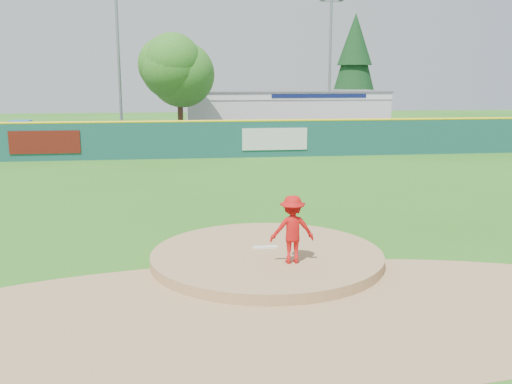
{
  "coord_description": "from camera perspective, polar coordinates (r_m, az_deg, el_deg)",
  "views": [
    {
      "loc": [
        -1.93,
        -12.87,
        4.32
      ],
      "look_at": [
        0.0,
        2.0,
        1.3
      ],
      "focal_mm": 40.0,
      "sensor_mm": 36.0,
      "label": 1
    }
  ],
  "objects": [
    {
      "name": "pool_building_grp",
      "position": [
        45.63,
        2.64,
        8.05
      ],
      "size": [
        15.2,
        8.2,
        3.31
      ],
      "color": "silver",
      "rests_on": "ground"
    },
    {
      "name": "infield_dirt_arc",
      "position": [
        10.94,
        3.45,
        -11.87
      ],
      "size": [
        15.4,
        15.4,
        0.01
      ],
      "primitive_type": "cylinder",
      "color": "#9E774C",
      "rests_on": "ground"
    },
    {
      "name": "pitcher",
      "position": [
        12.69,
        3.64,
        -3.75
      ],
      "size": [
        0.99,
        0.57,
        1.52
      ],
      "primitive_type": "imported",
      "rotation": [
        0.0,
        0.0,
        3.15
      ],
      "color": "red",
      "rests_on": "pitchers_mound"
    },
    {
      "name": "light_pole_left",
      "position": [
        40.11,
        -13.61,
        13.56
      ],
      "size": [
        1.75,
        0.25,
        11.0
      ],
      "color": "gray",
      "rests_on": "ground"
    },
    {
      "name": "parking_lot",
      "position": [
        40.14,
        -4.63,
        5.2
      ],
      "size": [
        44.0,
        16.0,
        0.02
      ],
      "primitive_type": "cube",
      "color": "#38383A",
      "rests_on": "ground"
    },
    {
      "name": "pitchers_mound",
      "position": [
        13.71,
        1.09,
        -6.98
      ],
      "size": [
        5.5,
        5.5,
        0.5
      ],
      "primitive_type": "cylinder",
      "color": "#9E774C",
      "rests_on": "ground"
    },
    {
      "name": "van",
      "position": [
        37.77,
        4.3,
        6.0
      ],
      "size": [
        5.99,
        3.95,
        1.53
      ],
      "primitive_type": "imported",
      "rotation": [
        0.0,
        0.0,
        1.29
      ],
      "color": "silver",
      "rests_on": "parking_lot"
    },
    {
      "name": "conifer_tree",
      "position": [
        51.11,
        9.82,
        12.61
      ],
      "size": [
        4.4,
        4.4,
        9.5
      ],
      "color": "#382314",
      "rests_on": "ground"
    },
    {
      "name": "outfield_fence",
      "position": [
        31.09,
        -3.82,
        5.41
      ],
      "size": [
        40.0,
        0.14,
        2.07
      ],
      "color": "#154744",
      "rests_on": "ground"
    },
    {
      "name": "light_pole_right",
      "position": [
        43.29,
        7.41,
        12.93
      ],
      "size": [
        1.75,
        0.25,
        10.0
      ],
      "color": "gray",
      "rests_on": "ground"
    },
    {
      "name": "pitching_rubber",
      "position": [
        13.91,
        0.91,
        -5.54
      ],
      "size": [
        0.6,
        0.15,
        0.04
      ],
      "primitive_type": "cube",
      "color": "white",
      "rests_on": "pitchers_mound"
    },
    {
      "name": "fence_banners",
      "position": [
        30.98,
        -9.32,
        5.1
      ],
      "size": [
        15.77,
        0.04,
        1.2
      ],
      "color": "#5A130C",
      "rests_on": "ground"
    },
    {
      "name": "deciduous_tree",
      "position": [
        37.87,
        -7.67,
        11.65
      ],
      "size": [
        5.6,
        5.6,
        7.36
      ],
      "color": "#382314",
      "rests_on": "ground"
    },
    {
      "name": "ground",
      "position": [
        13.71,
        1.09,
        -6.98
      ],
      "size": [
        120.0,
        120.0,
        0.0
      ],
      "primitive_type": "plane",
      "color": "#286B19",
      "rests_on": "ground"
    },
    {
      "name": "playground_slide",
      "position": [
        37.31,
        -22.46,
        5.28
      ],
      "size": [
        1.15,
        3.23,
        1.78
      ],
      "color": "blue",
      "rests_on": "ground"
    }
  ]
}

